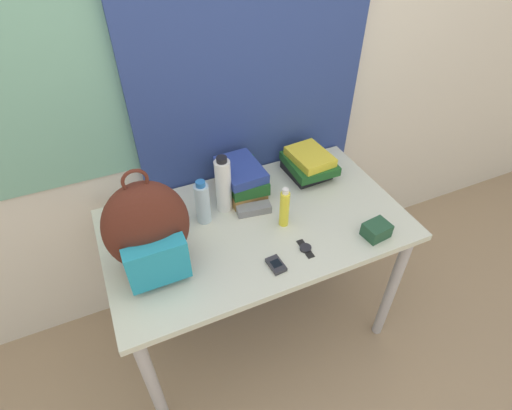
% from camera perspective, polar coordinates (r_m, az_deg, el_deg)
% --- Properties ---
extents(ground_plane, '(12.00, 12.00, 0.00)m').
position_cam_1_polar(ground_plane, '(2.17, 4.32, -23.90)').
color(ground_plane, '#9E8466').
extents(wall_back, '(6.00, 0.06, 2.50)m').
position_cam_1_polar(wall_back, '(1.80, -6.29, 17.89)').
color(wall_back, silver).
rests_on(wall_back, ground_plane).
extents(curtain_blue, '(1.09, 0.04, 2.50)m').
position_cam_1_polar(curtain_blue, '(1.81, -0.50, 18.19)').
color(curtain_blue, navy).
rests_on(curtain_blue, ground_plane).
extents(desk, '(1.28, 0.73, 0.78)m').
position_cam_1_polar(desk, '(1.78, 0.00, -4.72)').
color(desk, beige).
rests_on(desk, ground_plane).
extents(backpack, '(0.31, 0.24, 0.45)m').
position_cam_1_polar(backpack, '(1.47, -15.19, -3.52)').
color(backpack, '#512319').
rests_on(backpack, desk).
extents(book_stack_left, '(0.20, 0.27, 0.15)m').
position_cam_1_polar(book_stack_left, '(1.83, -1.98, 3.84)').
color(book_stack_left, olive).
rests_on(book_stack_left, desk).
extents(book_stack_center, '(0.21, 0.25, 0.13)m').
position_cam_1_polar(book_stack_center, '(1.96, 7.52, 5.92)').
color(book_stack_center, black).
rests_on(book_stack_center, desk).
extents(water_bottle, '(0.06, 0.06, 0.21)m').
position_cam_1_polar(water_bottle, '(1.67, -7.63, 0.33)').
color(water_bottle, silver).
rests_on(water_bottle, desk).
extents(sports_bottle, '(0.07, 0.07, 0.27)m').
position_cam_1_polar(sports_bottle, '(1.70, -4.68, 2.85)').
color(sports_bottle, white).
rests_on(sports_bottle, desk).
extents(sunscreen_bottle, '(0.04, 0.04, 0.19)m').
position_cam_1_polar(sunscreen_bottle, '(1.65, 4.08, -0.45)').
color(sunscreen_bottle, yellow).
rests_on(sunscreen_bottle, desk).
extents(cell_phone, '(0.06, 0.09, 0.02)m').
position_cam_1_polar(cell_phone, '(1.54, 2.88, -8.52)').
color(cell_phone, '#2D2D33').
rests_on(cell_phone, desk).
extents(sunglasses_case, '(0.16, 0.08, 0.04)m').
position_cam_1_polar(sunglasses_case, '(1.75, -0.31, -0.57)').
color(sunglasses_case, gray).
rests_on(sunglasses_case, desk).
extents(camera_pouch, '(0.11, 0.09, 0.06)m').
position_cam_1_polar(camera_pouch, '(1.71, 16.84, -3.46)').
color(camera_pouch, '#234C33').
rests_on(camera_pouch, desk).
extents(wristwatch, '(0.05, 0.10, 0.01)m').
position_cam_1_polar(wristwatch, '(1.62, 7.08, -6.15)').
color(wristwatch, black).
rests_on(wristwatch, desk).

